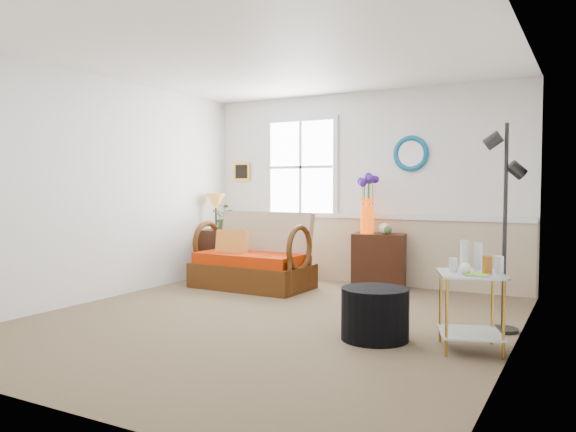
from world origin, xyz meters
The scene contains 19 objects.
floor centered at (0.00, 0.00, 0.00)m, with size 4.50×5.00×0.01m, color brown.
ceiling centered at (0.00, 0.00, 2.60)m, with size 4.50×5.00×0.01m, color white.
walls centered at (0.00, 0.00, 1.30)m, with size 4.51×5.01×2.60m.
wainscot centered at (0.00, 2.48, 0.45)m, with size 4.46×0.02×0.90m, color tan.
chair_rail centered at (0.00, 2.47, 0.92)m, with size 4.46×0.04×0.06m, color silver.
window centered at (-0.90, 2.47, 1.60)m, with size 1.14×0.06×1.44m, color white, non-canonical shape.
picture centered at (-1.92, 2.48, 1.55)m, with size 0.28×0.03×0.28m, color gold.
mirror centered at (0.70, 2.48, 1.75)m, with size 0.47×0.47×0.07m, color teal.
loveseat centered at (-1.10, 1.45, 0.49)m, with size 1.50×0.85×0.98m, color #542C0E, non-canonical shape.
throw_pillow centered at (-1.36, 1.38, 0.53)m, with size 0.43×0.11×0.43m, color #C84C05, non-canonical shape.
lamp_stand centered at (-2.05, 1.96, 0.34)m, with size 0.39×0.39×0.69m, color black, non-canonical shape.
table_lamp centered at (-2.05, 1.98, 0.96)m, with size 0.29×0.29×0.53m, color gold, non-canonical shape.
potted_plant centered at (-1.90, 1.99, 0.84)m, with size 0.34×0.38×0.30m, color #3E612D.
cabinet centered at (0.36, 2.26, 0.35)m, with size 0.66×0.43×0.71m, color black, non-canonical shape.
flower_vase centered at (0.21, 2.20, 1.09)m, with size 0.22×0.22×0.76m, color #ED4603, non-canonical shape.
side_table centered at (1.95, -0.09, 0.32)m, with size 0.50×0.50×0.63m, color #B68629, non-canonical shape.
tabletop_items centered at (1.98, -0.03, 0.75)m, with size 0.41×0.41×0.24m, color silver, non-canonical shape.
floor_lamp centered at (2.10, 0.67, 0.95)m, with size 0.27×0.27×1.89m, color black, non-canonical shape.
ottoman centered at (1.16, -0.15, 0.22)m, with size 0.58×0.58×0.45m, color black.
Camera 1 is at (2.80, -4.70, 1.32)m, focal length 35.00 mm.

